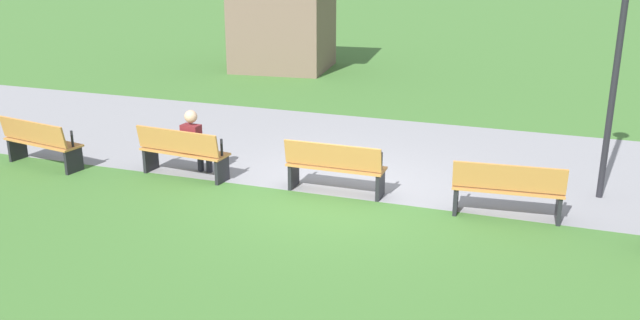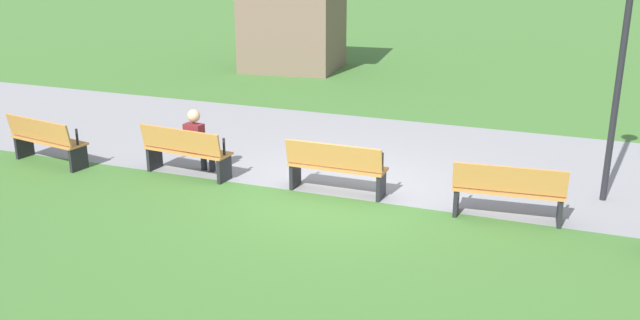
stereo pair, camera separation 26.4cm
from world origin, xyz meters
name	(u,v)px [view 2 (the right image)]	position (x,y,z in m)	size (l,w,h in m)	color
ground_plane	(337,192)	(0.00, 0.00, 0.00)	(120.00, 120.00, 0.00)	#3D6B2D
path_paving	(377,152)	(0.00, 2.30, 0.00)	(36.45, 4.96, 0.01)	gray
bench_2	(46,140)	(-5.42, -0.54, 0.47)	(1.66, 0.74, 0.89)	#B27538
bench_3	(185,150)	(-2.72, -0.18, 0.47)	(1.64, 0.61, 0.89)	#B27538
bench_4	(336,167)	(0.00, -0.07, 0.47)	(1.60, 0.47, 0.89)	#B27538
bench_5	(508,191)	(2.72, -0.18, 0.47)	(1.64, 0.61, 0.89)	#B27538
person_seated	(198,140)	(-2.54, -0.06, 0.64)	(0.35, 0.54, 1.20)	maroon
lamp_post	(626,27)	(4.06, 1.21, 2.73)	(0.32, 0.32, 3.92)	black
kiosk	(293,18)	(-4.88, 9.62, 1.52)	(3.53, 3.36, 2.97)	brown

